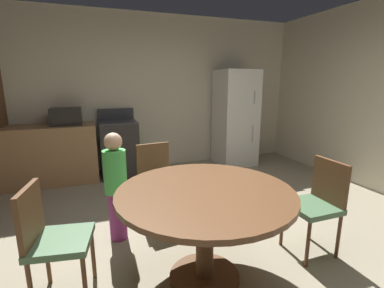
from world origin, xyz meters
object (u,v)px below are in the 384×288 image
object	(u,v)px
refrigerator	(235,118)
chair_west	(50,236)
chair_north	(157,177)
oven_range	(119,148)
microwave	(66,116)
person_child	(116,184)
dining_table	(205,208)
chair_east	(318,200)

from	to	relation	value
refrigerator	chair_west	size ratio (longest dim) A/B	2.02
chair_north	oven_range	bearing A→B (deg)	-178.35
refrigerator	oven_range	bearing A→B (deg)	178.56
refrigerator	chair_north	xyz separation A→B (m)	(-1.89, -1.67, -0.38)
microwave	person_child	world-z (taller)	microwave
oven_range	dining_table	bearing A→B (deg)	-82.32
oven_range	chair_west	xyz separation A→B (m)	(-0.72, -2.65, 0.03)
chair_west	person_child	distance (m)	0.83
dining_table	chair_west	size ratio (longest dim) A/B	1.55
microwave	dining_table	bearing A→B (deg)	-68.00
microwave	chair_east	world-z (taller)	microwave
chair_north	chair_east	world-z (taller)	same
person_child	chair_east	bearing A→B (deg)	28.55
oven_range	chair_north	xyz separation A→B (m)	(0.25, -1.72, 0.03)
chair_north	chair_east	size ratio (longest dim) A/B	1.00
chair_west	person_child	bearing A→B (deg)	61.65
dining_table	chair_east	xyz separation A→B (m)	(1.11, 0.00, -0.11)
oven_range	refrigerator	bearing A→B (deg)	-1.44
oven_range	microwave	size ratio (longest dim) A/B	2.50
oven_range	chair_north	size ratio (longest dim) A/B	1.26
dining_table	chair_north	bearing A→B (deg)	96.67
refrigerator	chair_north	bearing A→B (deg)	-138.60
person_child	dining_table	bearing A→B (deg)	0.00
oven_range	person_child	world-z (taller)	oven_range
oven_range	microwave	xyz separation A→B (m)	(-0.76, -0.00, 0.56)
refrigerator	chair_west	xyz separation A→B (m)	(-2.86, -2.59, -0.38)
dining_table	chair_north	distance (m)	1.12
refrigerator	person_child	bearing A→B (deg)	-140.53
person_child	oven_range	bearing A→B (deg)	138.37
dining_table	person_child	bearing A→B (deg)	125.52
oven_range	chair_east	distance (m)	3.20
oven_range	person_child	distance (m)	2.01
microwave	person_child	distance (m)	2.11
chair_east	microwave	bearing A→B (deg)	-51.49
dining_table	microwave	bearing A→B (deg)	112.00
chair_east	oven_range	bearing A→B (deg)	-62.23
chair_east	person_child	xyz separation A→B (m)	(-1.71, 0.83, 0.08)
oven_range	chair_east	bearing A→B (deg)	-62.11
refrigerator	chair_north	distance (m)	2.55
chair_west	chair_east	world-z (taller)	same
person_child	refrigerator	bearing A→B (deg)	93.95
person_child	microwave	bearing A→B (deg)	159.83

